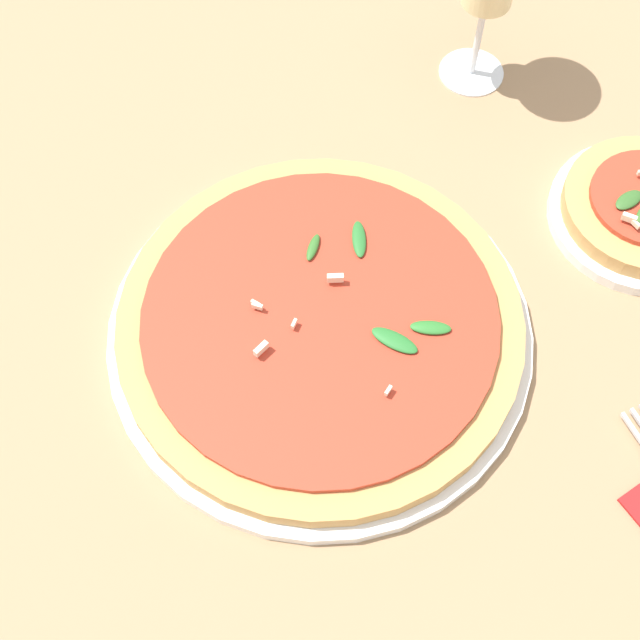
{
  "coord_description": "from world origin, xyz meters",
  "views": [
    {
      "loc": [
        -0.27,
        0.24,
        0.69
      ],
      "look_at": [
        -0.01,
        -0.01,
        0.03
      ],
      "focal_mm": 50.0,
      "sensor_mm": 36.0,
      "label": 1
    }
  ],
  "objects": [
    {
      "name": "pizza_arugula_main",
      "position": [
        -0.01,
        -0.01,
        0.02
      ],
      "size": [
        0.37,
        0.37,
        0.05
      ],
      "color": "white",
      "rests_on": "ground_plane"
    },
    {
      "name": "ground_plane",
      "position": [
        0.0,
        0.0,
        0.0
      ],
      "size": [
        6.0,
        6.0,
        0.0
      ],
      "primitive_type": "plane",
      "color": "#9E7A56"
    }
  ]
}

